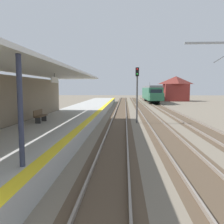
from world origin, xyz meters
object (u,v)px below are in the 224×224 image
Objects in this scene: rail_signal_post at (137,89)px; distant_trackside_house at (176,88)px; platform_bench at (40,116)px; approaching_train at (151,93)px.

distant_trackside_house reaches higher than rail_signal_post.
distant_trackside_house is at bearing 67.33° from platform_bench.
approaching_train is 9.12m from distant_trackside_house.
rail_signal_post reaches higher than approaching_train.
platform_bench is at bearing -139.27° from rail_signal_post.
distant_trackside_house reaches higher than approaching_train.
rail_signal_post is at bearing -98.60° from approaching_train.
distant_trackside_house is at bearing 73.13° from rail_signal_post.
platform_bench is 0.24× the size of distant_trackside_house.
distant_trackside_house is (12.02, 39.63, 0.14)m from rail_signal_post.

